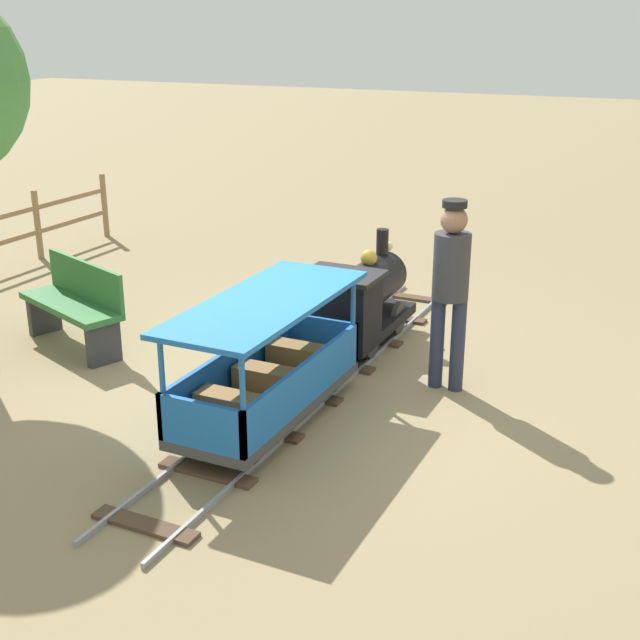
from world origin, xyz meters
TOP-DOWN VIEW (x-y plane):
  - ground_plane at (0.00, 0.00)m, footprint 60.00×60.00m
  - track at (0.00, 0.26)m, footprint 0.73×5.70m
  - locomotive at (0.00, 1.11)m, footprint 0.69×1.45m
  - passenger_car at (0.00, -0.64)m, footprint 0.79×2.00m
  - conductor_person at (1.04, 0.58)m, footprint 0.30×0.30m
  - park_bench at (-2.44, 0.00)m, footprint 1.36×0.83m

SIDE VIEW (x-z plane):
  - ground_plane at x=0.00m, z-range 0.00..0.00m
  - track at x=0.00m, z-range 0.00..0.04m
  - park_bench at x=-2.44m, z-range 0.01..0.83m
  - passenger_car at x=0.00m, z-range -0.06..0.91m
  - locomotive at x=0.00m, z-range -0.01..0.98m
  - conductor_person at x=1.04m, z-range 0.15..1.77m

